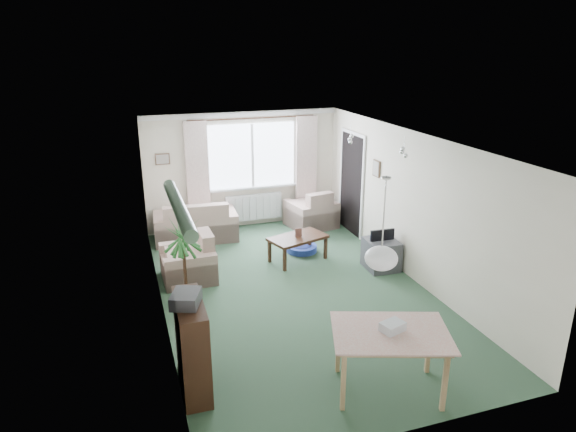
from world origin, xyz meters
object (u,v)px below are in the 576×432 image
object	(u,v)px
coffee_table	(298,248)
pet_bed	(302,248)
houseplant	(185,264)
tv_cube	(381,254)
sofa	(195,220)
armchair_left	(188,257)
armchair_corner	(311,208)
bookshelf	(192,346)
dining_table	(389,362)

from	to	relation	value
coffee_table	pet_bed	distance (m)	0.46
coffee_table	pet_bed	world-z (taller)	coffee_table
houseplant	tv_cube	world-z (taller)	houseplant
sofa	coffee_table	world-z (taller)	sofa
armchair_left	armchair_corner	bearing A→B (deg)	120.65
armchair_left	tv_cube	xyz separation A→B (m)	(3.20, -0.63, -0.13)
bookshelf	dining_table	world-z (taller)	bookshelf
tv_cube	dining_table	bearing A→B (deg)	-114.95
coffee_table	houseplant	xyz separation A→B (m)	(-2.11, -1.03, 0.44)
armchair_corner	tv_cube	size ratio (longest dim) A/B	1.59
sofa	armchair_left	distance (m)	1.81
armchair_corner	dining_table	xyz separation A→B (m)	(-1.12, -5.33, -0.04)
armchair_corner	coffee_table	world-z (taller)	armchair_corner
tv_cube	houseplant	bearing A→B (deg)	-173.65
dining_table	tv_cube	distance (m)	3.31
coffee_table	dining_table	xyz separation A→B (m)	(-0.25, -3.72, 0.14)
houseplant	coffee_table	bearing A→B (deg)	26.05
bookshelf	sofa	bearing A→B (deg)	82.00
coffee_table	houseplant	bearing A→B (deg)	-153.95
bookshelf	houseplant	bearing A→B (deg)	85.57
pet_bed	sofa	bearing A→B (deg)	144.67
armchair_left	sofa	bearing A→B (deg)	166.20
armchair_corner	pet_bed	size ratio (longest dim) A/B	1.59
bookshelf	pet_bed	bearing A→B (deg)	54.48
armchair_corner	tv_cube	bearing A→B (deg)	88.53
tv_cube	pet_bed	distance (m)	1.56
sofa	dining_table	distance (m)	5.51
sofa	pet_bed	distance (m)	2.19
coffee_table	dining_table	distance (m)	3.73
bookshelf	armchair_corner	bearing A→B (deg)	56.58
houseplant	tv_cube	bearing A→B (deg)	4.38
houseplant	armchair_corner	bearing A→B (deg)	41.53
coffee_table	sofa	bearing A→B (deg)	133.73
armchair_left	bookshelf	distance (m)	2.88
dining_table	sofa	bearing A→B (deg)	103.69
bookshelf	pet_bed	xyz separation A→B (m)	(2.51, 3.38, -0.48)
bookshelf	armchair_left	bearing A→B (deg)	84.30
sofa	pet_bed	world-z (taller)	sofa
dining_table	bookshelf	bearing A→B (deg)	160.57
sofa	armchair_corner	distance (m)	2.42
coffee_table	dining_table	world-z (taller)	dining_table
houseplant	pet_bed	world-z (taller)	houseplant
houseplant	bookshelf	bearing A→B (deg)	-95.51
armchair_corner	tv_cube	xyz separation A→B (m)	(0.38, -2.38, -0.15)
dining_table	tv_cube	xyz separation A→B (m)	(1.50, 2.95, -0.10)
houseplant	dining_table	bearing A→B (deg)	-55.45
armchair_left	houseplant	xyz separation A→B (m)	(-0.15, -0.89, 0.27)
armchair_corner	houseplant	size ratio (longest dim) A/B	0.68
sofa	dining_table	bearing A→B (deg)	107.27
armchair_left	tv_cube	distance (m)	3.26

